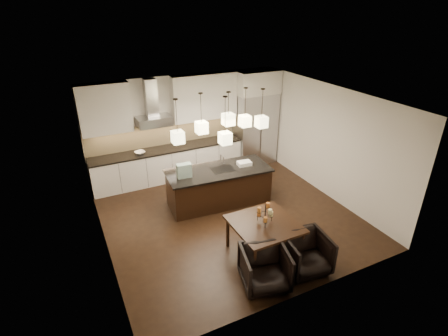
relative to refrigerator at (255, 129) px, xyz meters
name	(u,v)px	position (x,y,z in m)	size (l,w,h in m)	color
floor	(228,215)	(-2.10, -2.38, -1.08)	(5.50, 5.50, 0.02)	black
ceiling	(228,98)	(-2.10, -2.38, 1.73)	(5.50, 5.50, 0.02)	white
wall_back	(184,125)	(-2.10, 0.38, 0.32)	(5.50, 0.02, 2.80)	silver
wall_front	(308,228)	(-2.10, -5.14, 0.32)	(5.50, 0.02, 2.80)	silver
wall_left	(97,188)	(-4.86, -2.38, 0.32)	(0.02, 5.50, 2.80)	silver
wall_right	(327,141)	(0.66, -2.38, 0.32)	(0.02, 5.50, 2.80)	silver
refrigerator	(255,129)	(0.00, 0.00, 0.00)	(1.20, 0.72, 2.15)	#B7B7BA
fridge_panel	(257,82)	(0.00, 0.00, 1.40)	(1.26, 0.72, 0.65)	silver
lower_cabinets	(169,164)	(-2.73, 0.05, -0.64)	(4.21, 0.62, 0.88)	silver
countertop	(168,149)	(-2.73, 0.05, -0.17)	(4.21, 0.66, 0.04)	black
backsplash	(164,134)	(-2.73, 0.35, 0.16)	(4.21, 0.02, 0.63)	tan
upper_cab_left	(104,109)	(-4.20, 0.19, 1.10)	(1.25, 0.35, 1.25)	silver
upper_cab_right	(204,97)	(-1.55, 0.19, 1.10)	(1.86, 0.35, 1.25)	silver
hood_canopy	(154,121)	(-3.03, 0.10, 0.65)	(0.90, 0.52, 0.24)	#B7B7BA
hood_chimney	(151,98)	(-3.03, 0.21, 1.24)	(0.30, 0.28, 0.96)	#B7B7BA
fruit_bowl	(140,153)	(-3.51, 0.00, -0.12)	(0.26, 0.26, 0.06)	silver
island_body	(219,187)	(-2.03, -1.73, -0.65)	(2.43, 0.97, 0.85)	black
island_top	(218,170)	(-2.03, -1.73, -0.20)	(2.50, 1.05, 0.04)	black
faucet	(221,161)	(-1.93, -1.64, 0.00)	(0.10, 0.23, 0.37)	silver
tote_bag	(184,170)	(-2.90, -1.72, -0.02)	(0.33, 0.17, 0.33)	#255E46
food_container	(244,163)	(-1.35, -1.78, -0.13)	(0.33, 0.23, 0.10)	silver
dining_table	(264,238)	(-2.08, -3.92, -0.71)	(1.21, 1.21, 0.73)	black
candelabra	(265,214)	(-2.08, -3.92, -0.14)	(0.35, 0.35, 0.43)	black
candle_a	(271,214)	(-1.94, -3.92, -0.18)	(0.07, 0.07, 0.10)	beige
candle_b	(259,213)	(-2.15, -3.80, -0.18)	(0.07, 0.07, 0.10)	#C06829
candle_c	(265,220)	(-2.15, -4.03, -0.18)	(0.07, 0.07, 0.10)	#B26828
candle_d	(268,205)	(-1.97, -3.83, -0.02)	(0.07, 0.07, 0.10)	#C06829
candle_e	(259,210)	(-2.21, -3.90, -0.02)	(0.07, 0.07, 0.10)	#B26828
candle_f	(270,212)	(-2.06, -4.04, -0.02)	(0.07, 0.07, 0.10)	beige
armchair_left	(265,268)	(-2.51, -4.65, -0.70)	(0.79, 0.81, 0.74)	black
armchair_right	(306,253)	(-1.61, -4.64, -0.71)	(0.78, 0.81, 0.73)	black
pendant_a	(178,137)	(-3.07, -1.95, 0.90)	(0.24, 0.24, 0.26)	#F3E7A6
pendant_b	(202,127)	(-2.43, -1.72, 0.95)	(0.24, 0.24, 0.26)	#F3E7A6
pendant_c	(228,119)	(-1.85, -1.88, 1.10)	(0.24, 0.24, 0.26)	#F3E7A6
pendant_d	(245,121)	(-1.32, -1.71, 0.94)	(0.24, 0.24, 0.26)	#F3E7A6
pendant_e	(261,122)	(-1.03, -1.97, 0.95)	(0.24, 0.24, 0.26)	#F3E7A6
pendant_f	(225,138)	(-2.08, -2.20, 0.80)	(0.24, 0.24, 0.26)	#F3E7A6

